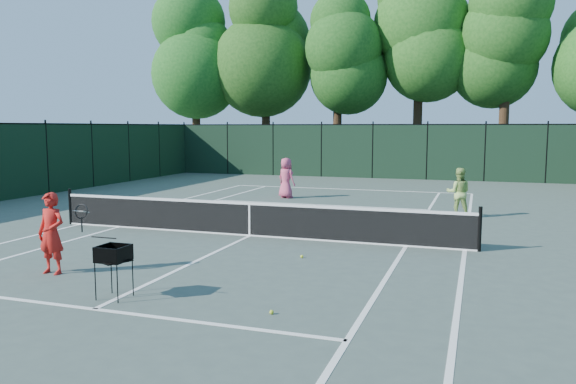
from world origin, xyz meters
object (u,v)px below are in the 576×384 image
(player_pink, at_px, (286,178))
(player_green, at_px, (459,193))
(loose_ball_near_cart, at_px, (272,312))
(ball_hopper, at_px, (113,254))
(loose_ball_midcourt, at_px, (302,256))
(coach, at_px, (52,233))

(player_pink, xyz_separation_m, player_green, (6.85, -2.87, -0.02))
(player_green, height_order, loose_ball_near_cart, player_green)
(player_pink, bearing_deg, player_green, -178.13)
(ball_hopper, bearing_deg, loose_ball_near_cart, 25.43)
(player_green, distance_m, loose_ball_midcourt, 7.71)
(loose_ball_near_cart, distance_m, loose_ball_midcourt, 3.81)
(player_pink, relative_size, loose_ball_midcourt, 24.14)
(coach, bearing_deg, player_pink, 88.82)
(coach, xyz_separation_m, ball_hopper, (2.14, -0.96, -0.05))
(ball_hopper, height_order, loose_ball_midcourt, ball_hopper)
(player_pink, height_order, player_green, player_pink)
(player_green, xyz_separation_m, ball_hopper, (-5.20, -10.86, -0.03))
(ball_hopper, distance_m, loose_ball_near_cart, 2.91)
(coach, distance_m, ball_hopper, 2.35)
(ball_hopper, distance_m, loose_ball_midcourt, 4.44)
(coach, relative_size, player_pink, 0.99)
(player_pink, distance_m, loose_ball_near_cart, 14.39)
(coach, distance_m, player_green, 12.32)
(coach, distance_m, player_pink, 12.78)
(player_green, bearing_deg, coach, 48.89)
(coach, relative_size, ball_hopper, 1.78)
(player_green, relative_size, loose_ball_near_cart, 23.45)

